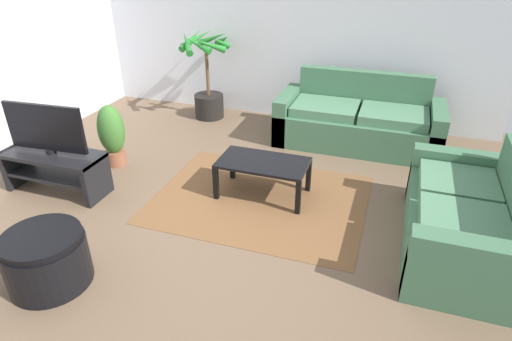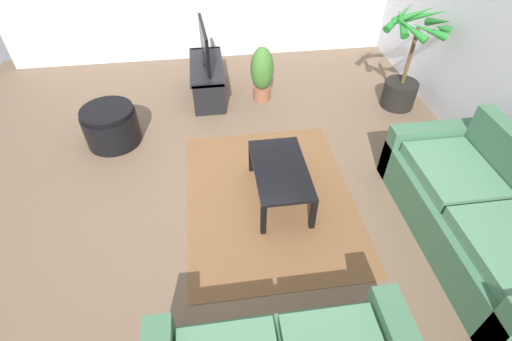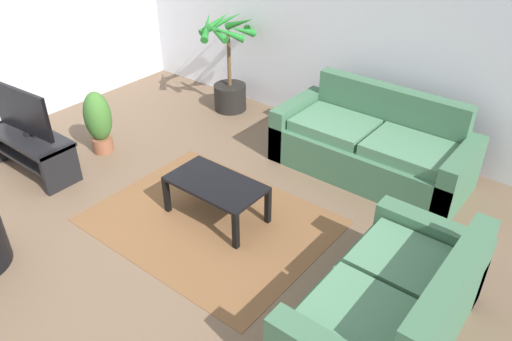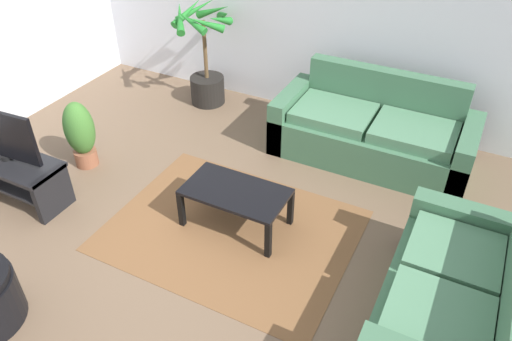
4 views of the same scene
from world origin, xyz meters
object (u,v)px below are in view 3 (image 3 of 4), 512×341
object	(u,v)px
coffee_table	(216,187)
couch_loveseat	(390,310)
tv	(22,111)
potted_plant_small	(98,121)
potted_palm	(229,72)
tv_stand	(32,148)
couch_main	(372,148)

from	to	relation	value
coffee_table	couch_loveseat	bearing A→B (deg)	-9.59
tv	potted_plant_small	world-z (taller)	tv
couch_loveseat	coffee_table	world-z (taller)	couch_loveseat
couch_loveseat	potted_plant_small	world-z (taller)	couch_loveseat
coffee_table	potted_palm	size ratio (longest dim) A/B	0.72
tv	coffee_table	distance (m)	2.26
potted_plant_small	tv_stand	bearing A→B (deg)	-106.28
potted_palm	potted_plant_small	bearing A→B (deg)	-103.20
coffee_table	potted_palm	bearing A→B (deg)	127.85
couch_loveseat	potted_palm	xyz separation A→B (m)	(-3.44, 2.25, 0.24)
couch_main	potted_palm	distance (m)	2.31
couch_main	potted_plant_small	distance (m)	3.12
potted_palm	potted_plant_small	size ratio (longest dim) A/B	1.70
couch_main	potted_plant_small	xyz separation A→B (m)	(-2.71, -1.55, 0.10)
tv_stand	tv	xyz separation A→B (m)	(-0.00, 0.00, 0.44)
couch_main	potted_palm	xyz separation A→B (m)	(-2.28, 0.27, 0.23)
tv	potted_palm	distance (m)	2.64
couch_main	tv_stand	bearing A→B (deg)	-141.94
tv_stand	tv	distance (m)	0.44
tv	potted_palm	bearing A→B (deg)	75.88
tv_stand	tv	world-z (taller)	tv
couch_loveseat	coffee_table	size ratio (longest dim) A/B	1.79
potted_palm	potted_plant_small	world-z (taller)	potted_palm
couch_main	tv	xyz separation A→B (m)	(-2.92, -2.28, 0.44)
couch_loveseat	potted_plant_small	distance (m)	3.89
couch_main	tv	bearing A→B (deg)	-141.98
tv_stand	couch_loveseat	bearing A→B (deg)	4.27
potted_palm	potted_plant_small	xyz separation A→B (m)	(-0.43, -1.82, -0.13)
couch_loveseat	potted_palm	world-z (taller)	potted_palm
tv_stand	coffee_table	xyz separation A→B (m)	(2.14, 0.63, 0.05)
couch_main	tv_stand	distance (m)	3.71
couch_loveseat	tv	size ratio (longest dim) A/B	1.89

